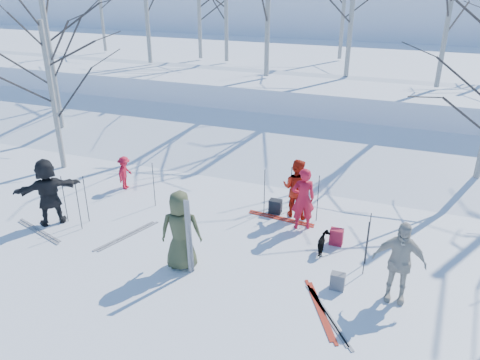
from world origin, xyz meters
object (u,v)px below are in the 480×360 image
at_px(skier_red_north, 303,199).
at_px(skier_cream_east, 399,262).
at_px(skier_redor_behind, 296,188).
at_px(backpack_red, 336,237).
at_px(backpack_grey, 338,281).
at_px(skier_grey_west, 48,192).
at_px(dog, 324,244).
at_px(backpack_dark, 275,206).
at_px(skier_red_seated, 125,173).
at_px(skier_olive_center, 181,231).

xyz_separation_m(skier_red_north, skier_cream_east, (2.51, -2.19, 0.05)).
bearing_deg(skier_redor_behind, backpack_red, 146.92).
height_order(skier_red_north, skier_redor_behind, skier_red_north).
bearing_deg(skier_cream_east, backpack_grey, -176.92).
height_order(skier_redor_behind, skier_grey_west, skier_grey_west).
bearing_deg(skier_redor_behind, dog, 131.28).
height_order(skier_red_north, dog, skier_red_north).
bearing_deg(backpack_dark, backpack_grey, -51.51).
relative_size(skier_red_seated, backpack_red, 2.50).
bearing_deg(skier_grey_west, skier_olive_center, 125.75).
bearing_deg(skier_cream_east, backpack_red, 130.05).
height_order(skier_grey_west, backpack_dark, skier_grey_west).
distance_m(skier_red_seated, skier_cream_east, 8.67).
bearing_deg(backpack_red, skier_olive_center, -144.73).
distance_m(skier_redor_behind, backpack_dark, 0.84).
height_order(skier_red_north, backpack_dark, skier_red_north).
relative_size(skier_cream_east, backpack_dark, 4.50).
xyz_separation_m(skier_grey_west, backpack_grey, (7.69, -0.15, -0.73)).
distance_m(skier_red_north, dog, 1.42).
height_order(skier_grey_west, backpack_grey, skier_grey_west).
height_order(skier_olive_center, skier_cream_east, skier_olive_center).
relative_size(skier_redor_behind, backpack_grey, 4.37).
distance_m(dog, backpack_grey, 1.39).
xyz_separation_m(skier_red_seated, backpack_red, (6.75, -0.95, -0.32)).
bearing_deg(skier_cream_east, skier_redor_behind, 133.81).
height_order(skier_red_north, skier_red_seated, skier_red_north).
xyz_separation_m(skier_cream_east, backpack_dark, (-3.40, 2.74, -0.70)).
xyz_separation_m(skier_red_north, skier_red_seated, (-5.74, 0.45, -0.33)).
bearing_deg(skier_olive_center, dog, -169.69).
distance_m(skier_grey_west, backpack_grey, 7.73).
bearing_deg(backpack_red, skier_redor_behind, 140.18).
xyz_separation_m(skier_red_seated, skier_grey_west, (-0.59, -2.59, 0.40)).
xyz_separation_m(backpack_red, backpack_grey, (0.35, -1.79, -0.02)).
bearing_deg(backpack_red, dog, -112.73).
height_order(skier_cream_east, skier_grey_west, skier_grey_west).
height_order(skier_grey_west, dog, skier_grey_west).
bearing_deg(dog, backpack_dark, -51.11).
bearing_deg(skier_olive_center, backpack_red, -164.62).
relative_size(skier_olive_center, backpack_grey, 4.95).
xyz_separation_m(skier_red_north, backpack_dark, (-0.89, 0.55, -0.65)).
relative_size(skier_red_north, skier_cream_east, 0.95).
bearing_deg(skier_red_seated, backpack_grey, -116.46).
xyz_separation_m(skier_olive_center, skier_red_north, (2.12, 2.71, -0.09)).
distance_m(skier_cream_east, skier_grey_west, 8.84).
bearing_deg(skier_redor_behind, skier_olive_center, 68.62).
bearing_deg(backpack_grey, skier_red_seated, 158.94).
xyz_separation_m(skier_olive_center, backpack_grey, (3.48, 0.43, -0.75)).
height_order(skier_olive_center, skier_grey_west, skier_olive_center).
relative_size(skier_red_seated, dog, 1.73).
bearing_deg(backpack_dark, skier_olive_center, -110.64).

